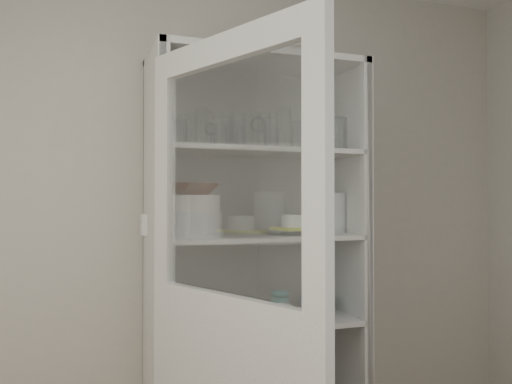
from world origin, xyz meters
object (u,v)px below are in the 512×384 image
object	(u,v)px
goblet_0	(211,135)
yellow_trivet	(296,228)
goblet_1	(211,135)
grey_bowl_stack	(331,213)
measuring_cups	(248,319)
plate_stack_back	(164,224)
white_ramekin	(296,221)
goblet_3	(320,138)
cupboard_door	(229,362)
plate_stack_front	(194,224)
mug_white	(282,314)
white_canister	(168,310)
mug_teal	(323,304)
terracotta_bowl	(194,189)
pantry_cabinet	(252,300)
teal_jar	(280,304)
goblet_2	(259,133)
glass_platter	(296,232)
cream_bowl	(194,203)
mug_blue	(314,306)

from	to	relation	value
goblet_0	yellow_trivet	world-z (taller)	goblet_0
goblet_1	grey_bowl_stack	xyz separation A→B (m)	(0.61, -0.06, -0.38)
measuring_cups	plate_stack_back	bearing A→B (deg)	148.33
plate_stack_back	white_ramekin	world-z (taller)	plate_stack_back
white_ramekin	goblet_3	bearing A→B (deg)	27.85
cupboard_door	plate_stack_front	size ratio (longest dim) A/B	7.88
plate_stack_front	mug_white	distance (m)	0.58
plate_stack_front	plate_stack_back	size ratio (longest dim) A/B	1.14
goblet_0	white_canister	bearing A→B (deg)	-164.03
grey_bowl_stack	mug_teal	distance (m)	0.46
mug_white	terracotta_bowl	bearing A→B (deg)	-167.50
pantry_cabinet	teal_jar	size ratio (longest dim) A/B	19.62
white_ramekin	teal_jar	bearing A→B (deg)	129.86
terracotta_bowl	mug_white	xyz separation A→B (m)	(0.40, -0.06, -0.57)
grey_bowl_stack	measuring_cups	world-z (taller)	grey_bowl_stack
plate_stack_back	grey_bowl_stack	world-z (taller)	grey_bowl_stack
pantry_cabinet	white_ramekin	world-z (taller)	pantry_cabinet
goblet_3	terracotta_bowl	distance (m)	0.76
cupboard_door	measuring_cups	bearing A→B (deg)	133.20
yellow_trivet	measuring_cups	size ratio (longest dim) A/B	1.95
pantry_cabinet	goblet_2	distance (m)	0.82
terracotta_bowl	glass_platter	world-z (taller)	terracotta_bowl
plate_stack_back	goblet_1	bearing A→B (deg)	-15.03
goblet_3	measuring_cups	world-z (taller)	goblet_3
plate_stack_back	grey_bowl_stack	distance (m)	0.83
pantry_cabinet	measuring_cups	world-z (taller)	pantry_cabinet
goblet_0	plate_stack_back	distance (m)	0.48
goblet_3	white_canister	size ratio (longest dim) A/B	1.34
plate_stack_front	measuring_cups	distance (m)	0.51
goblet_0	yellow_trivet	bearing A→B (deg)	-18.02
goblet_0	goblet_2	world-z (taller)	goblet_2
mug_teal	measuring_cups	world-z (taller)	mug_teal
white_ramekin	mug_teal	size ratio (longest dim) A/B	1.44
cream_bowl	teal_jar	bearing A→B (deg)	14.15
yellow_trivet	white_canister	world-z (taller)	yellow_trivet
goblet_1	mug_white	bearing A→B (deg)	-39.03
cream_bowl	mug_blue	distance (m)	0.78
cream_bowl	terracotta_bowl	distance (m)	0.06
glass_platter	grey_bowl_stack	size ratio (longest dim) A/B	1.73
mug_teal	glass_platter	bearing A→B (deg)	-177.69
cupboard_door	mug_teal	size ratio (longest dim) A/B	20.51
cream_bowl	yellow_trivet	world-z (taller)	cream_bowl
yellow_trivet	cream_bowl	bearing A→B (deg)	-174.29
teal_jar	goblet_1	bearing A→B (deg)	172.89
cupboard_door	cream_bowl	xyz separation A→B (m)	(0.01, 0.57, 0.54)
plate_stack_back	mug_teal	size ratio (longest dim) A/B	2.28
goblet_2	glass_platter	xyz separation A→B (m)	(0.16, -0.09, -0.48)
goblet_3	white_ramekin	size ratio (longest dim) A/B	1.19
cream_bowl	white_canister	distance (m)	0.51
cream_bowl	glass_platter	bearing A→B (deg)	5.71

